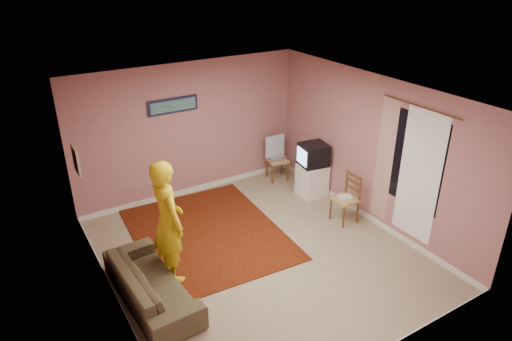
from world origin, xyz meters
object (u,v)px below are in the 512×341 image
crt_tv (313,155)px  person (168,221)px  chair_b (346,194)px  tv_cabinet (312,180)px  sofa (151,283)px  chair_a (277,155)px

crt_tv → person: (-3.31, -0.94, 0.08)m
chair_b → tv_cabinet: bearing=173.3°
crt_tv → chair_b: size_ratio=1.17×
sofa → chair_b: bearing=-89.7°
crt_tv → person: size_ratio=0.30×
crt_tv → chair_b: crt_tv is taller
tv_cabinet → chair_b: (-0.12, -1.09, 0.22)m
chair_b → person: (-3.19, 0.15, 0.39)m
tv_cabinet → crt_tv: crt_tv is taller
crt_tv → chair_a: 1.00m
chair_a → tv_cabinet: bearing=-66.6°
tv_cabinet → crt_tv: 0.54m
crt_tv → chair_b: (-0.12, -1.09, -0.32)m
crt_tv → person: person is taller
chair_a → person: bearing=-137.5°
chair_b → person: size_ratio=0.26×
person → sofa: bearing=126.7°
person → chair_b: bearing=-94.7°
tv_cabinet → crt_tv: (-0.01, 0.00, 0.54)m
tv_cabinet → chair_a: size_ratio=1.33×
sofa → crt_tv: bearing=-73.8°
tv_cabinet → sofa: bearing=-161.0°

